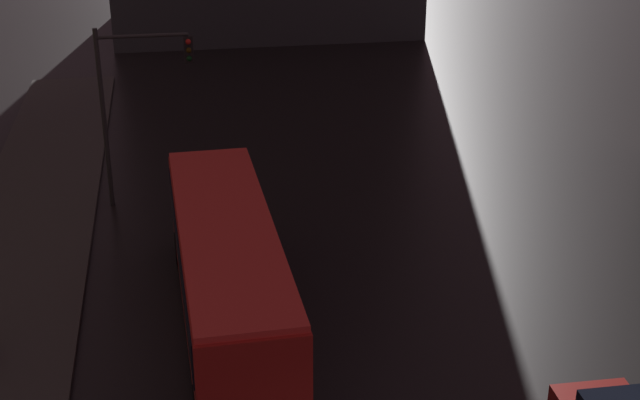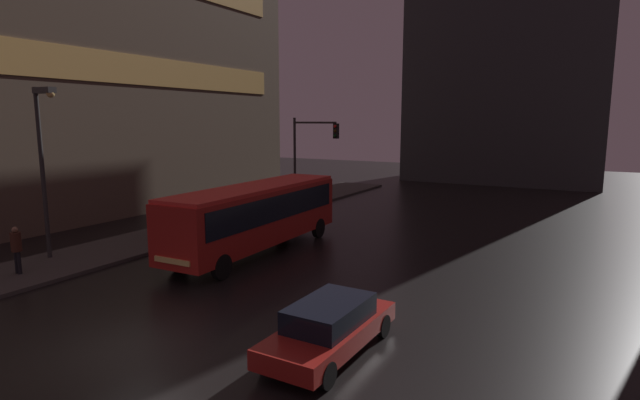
% 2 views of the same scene
% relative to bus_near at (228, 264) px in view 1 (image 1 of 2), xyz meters
% --- Properties ---
extents(sidewalk_left, '(4.00, 48.00, 0.15)m').
position_rel_bus_near_xyz_m(sidewalk_left, '(-5.95, 0.55, -1.84)').
color(sidewalk_left, '#3D3A38').
rests_on(sidewalk_left, ground).
extents(bus_near, '(2.75, 10.79, 3.10)m').
position_rel_bus_near_xyz_m(bus_near, '(0.00, 0.00, 0.00)').
color(bus_near, '#AD1E19').
rests_on(bus_near, ground).
extents(traffic_light_main, '(3.17, 0.35, 6.18)m').
position_rel_bus_near_xyz_m(traffic_light_main, '(-2.34, 8.69, 2.26)').
color(traffic_light_main, '#2D2D2D').
rests_on(traffic_light_main, ground).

